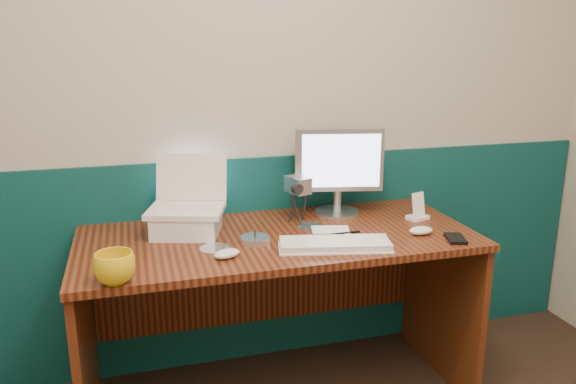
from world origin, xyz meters
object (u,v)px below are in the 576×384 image
object	(u,v)px
laptop	(185,183)
keyboard	(335,245)
desk	(278,318)
camcorder	(298,198)
monitor	(338,173)
mug	(115,268)

from	to	relation	value
laptop	keyboard	size ratio (longest dim) A/B	0.71
desk	camcorder	bearing A→B (deg)	47.79
laptop	monitor	bearing A→B (deg)	24.06
desk	camcorder	distance (m)	0.52
desk	monitor	xyz separation A→B (m)	(0.33, 0.20, 0.57)
desk	keyboard	xyz separation A→B (m)	(0.17, -0.20, 0.39)
monitor	keyboard	world-z (taller)	monitor
monitor	desk	bearing A→B (deg)	-136.75
laptop	keyboard	bearing A→B (deg)	-13.94
keyboard	desk	bearing A→B (deg)	142.37
mug	camcorder	xyz separation A→B (m)	(0.76, 0.45, 0.06)
monitor	camcorder	size ratio (longest dim) A/B	1.76
keyboard	camcorder	size ratio (longest dim) A/B	1.89
monitor	camcorder	xyz separation A→B (m)	(-0.20, -0.06, -0.08)
desk	camcorder	world-z (taller)	camcorder
keyboard	monitor	bearing A→B (deg)	80.85
camcorder	monitor	bearing A→B (deg)	-3.92
monitor	keyboard	bearing A→B (deg)	-99.15
keyboard	camcorder	distance (m)	0.36
desk	mug	world-z (taller)	mug
desk	monitor	distance (m)	0.69
monitor	mug	distance (m)	1.10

